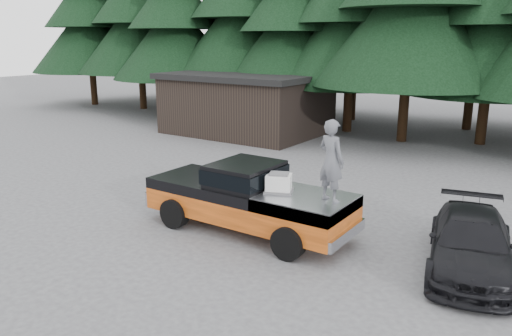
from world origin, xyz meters
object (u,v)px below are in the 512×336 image
Objects in this scene: pickup_truck at (248,208)px; air_compressor at (279,184)px; man_on_bed at (331,161)px; parked_car at (471,243)px; utility_building at (247,103)px.

pickup_truck is 1.35m from air_compressor.
air_compressor is at bearing 20.95° from man_on_bed.
utility_building is (-14.13, 11.10, 1.02)m from parked_car.
man_on_bed reaches higher than pickup_truck.
utility_building is at bearing 104.75° from air_compressor.
man_on_bed is at bearing -19.91° from air_compressor.
pickup_truck is at bearing 177.06° from parked_car.
man_on_bed is 16.31m from utility_building.
air_compressor reaches higher than pickup_truck.
air_compressor is 0.14× the size of parked_car.
air_compressor is 15.45m from utility_building.
air_compressor is at bearing -51.62° from utility_building.
man_on_bed is 0.45× the size of parked_car.
man_on_bed is (2.43, 0.02, 1.67)m from pickup_truck.
pickup_truck reaches higher than parked_car.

